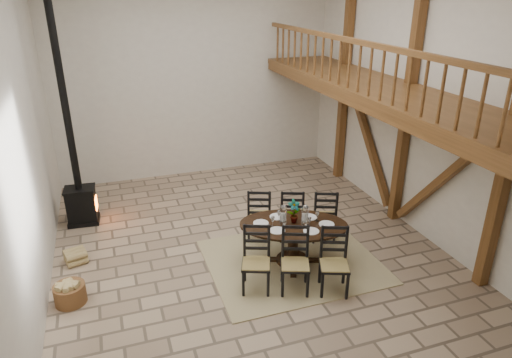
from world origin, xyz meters
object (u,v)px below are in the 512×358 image
object	(u,v)px
wood_stove	(76,173)
log_basket	(70,293)
dining_table	(293,242)
log_stack	(76,257)

from	to	relation	value
wood_stove	log_basket	size ratio (longest dim) A/B	10.23
dining_table	wood_stove	size ratio (longest dim) A/B	0.52
wood_stove	dining_table	bearing A→B (deg)	-33.59
wood_stove	log_stack	size ratio (longest dim) A/B	11.22
wood_stove	log_basket	distance (m)	2.91
dining_table	log_stack	distance (m)	3.94
dining_table	wood_stove	world-z (taller)	wood_stove
wood_stove	log_basket	bearing A→B (deg)	-89.34
dining_table	log_basket	world-z (taller)	dining_table
dining_table	log_stack	world-z (taller)	dining_table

